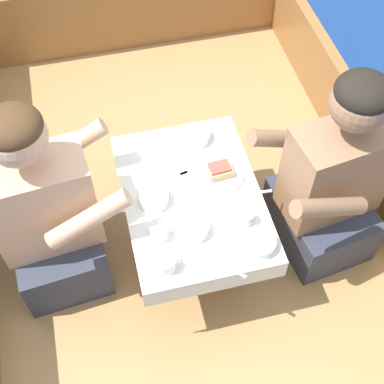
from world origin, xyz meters
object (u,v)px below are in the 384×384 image
coffee_cup_starboard (167,264)px  tin_can (246,218)px  sandwich (219,170)px  coffee_cup_port (160,232)px  person_port (49,215)px  person_starboard (331,184)px

coffee_cup_starboard → tin_can: size_ratio=1.49×
sandwich → coffee_cup_port: size_ratio=1.05×
coffee_cup_port → tin_can: (0.34, -0.02, -0.00)m
person_port → person_starboard: 1.16m
sandwich → tin_can: (0.04, -0.25, -0.00)m
person_starboard → sandwich: (-0.44, 0.14, 0.05)m
coffee_cup_starboard → person_starboard: bearing=17.1°
coffee_cup_starboard → tin_can: 0.36m
coffee_cup_port → coffee_cup_starboard: bearing=-91.4°
coffee_cup_port → person_starboard: bearing=6.7°
person_starboard → coffee_cup_starboard: (-0.74, -0.23, 0.05)m
person_port → tin_can: 0.78m
sandwich → coffee_cup_starboard: same height
coffee_cup_starboard → tin_can: coffee_cup_starboard is taller
person_port → person_starboard: bearing=-11.6°
person_starboard → tin_can: bearing=6.2°
sandwich → coffee_cup_port: 0.38m
person_starboard → person_port: bearing=-14.2°
person_port → tin_can: (0.75, -0.23, 0.05)m
coffee_cup_starboard → person_port: bearing=139.2°
person_starboard → tin_can: (-0.40, -0.10, 0.04)m
sandwich → coffee_cup_starboard: (-0.30, -0.37, -0.00)m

